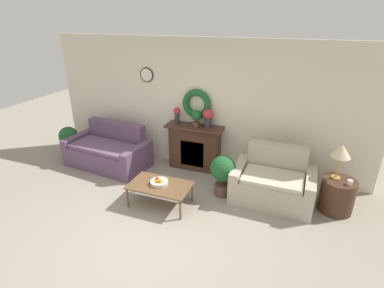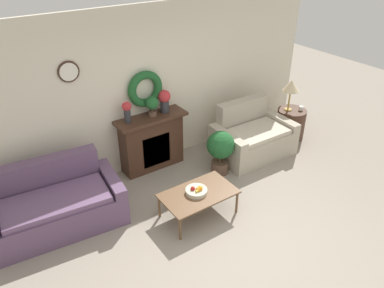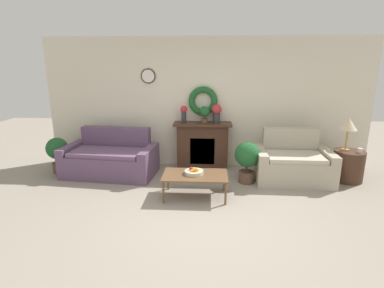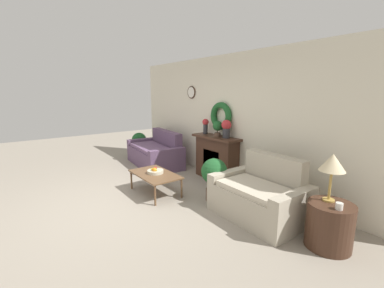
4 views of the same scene
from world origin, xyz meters
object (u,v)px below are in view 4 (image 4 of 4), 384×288
Objects in this scene: fireplace at (216,158)px; vase_on_mantel_left at (205,125)px; potted_plant_floor_by_loveseat at (214,175)px; couch_left at (156,153)px; table_lamp at (333,164)px; potted_plant_on_mantel at (218,127)px; vase_on_mantel_right at (226,128)px; loveseat_right at (260,196)px; side_table_by_loveseat at (329,225)px; fruit_bowl at (155,171)px; potted_plant_floor_by_couch at (139,142)px; mug at (339,206)px; coffee_table at (155,175)px.

vase_on_mantel_left is (-0.39, 0.01, 0.68)m from fireplace.
couch_left is at bearing 173.79° from potted_plant_floor_by_loveseat.
couch_left is 4.59m from table_lamp.
vase_on_mantel_right is at bearing 4.65° from potted_plant_on_mantel.
table_lamp is 2.49m from vase_on_mantel_right.
loveseat_right is 2.42× the size of side_table_by_loveseat.
table_lamp is at bearing 6.21° from loveseat_right.
vase_on_mantel_left is (-0.29, 1.49, 0.75)m from fruit_bowl.
couch_left is 3.06× the size of table_lamp.
potted_plant_floor_by_couch is (-2.54, -0.48, -0.73)m from vase_on_mantel_left.
loveseat_right is 1.80m from vase_on_mantel_right.
table_lamp is 0.51m from mug.
fireplace reaches higher than fruit_bowl.
couch_left reaches higher than potted_plant_floor_by_loveseat.
fruit_bowl is 0.54× the size of side_table_by_loveseat.
fruit_bowl is 0.92× the size of potted_plant_on_mantel.
fireplace is at bearing 9.15° from potted_plant_floor_by_couch.
vase_on_mantel_right is (2.10, 0.53, 0.88)m from couch_left.
fruit_bowl is 0.40× the size of potted_plant_floor_by_loveseat.
loveseat_right is 2.37m from vase_on_mantel_left.
mug is at bearing -13.49° from potted_plant_on_mantel.
couch_left is 4.59m from side_table_by_loveseat.
potted_plant_floor_by_loveseat reaches higher than side_table_by_loveseat.
couch_left is 5.49× the size of potted_plant_on_mantel.
potted_plant_on_mantel is 3.09m from potted_plant_floor_by_couch.
coffee_table is (-0.08, -1.50, -0.13)m from fireplace.
side_table_by_loveseat is (2.88, 0.88, -0.14)m from fruit_bowl.
potted_plant_floor_by_loveseat is at bearing -0.40° from couch_left.
fruit_bowl is 3.11m from mug.
potted_plant_on_mantel is (0.12, 1.48, 0.82)m from coffee_table.
mug is (0.12, -0.10, 0.33)m from side_table_by_loveseat.
vase_on_mantel_right reaches higher than mug.
coffee_table is (-1.80, -0.86, 0.03)m from loveseat_right.
side_table_by_loveseat is at bearing -13.75° from vase_on_mantel_right.
fireplace is at bearing 160.85° from loveseat_right.
vase_on_mantel_left reaches higher than potted_plant_floor_by_couch.
loveseat_right is 1.95× the size of potted_plant_floor_by_couch.
vase_on_mantel_left is at bearing 169.87° from table_lamp.
mug is at bearing -12.11° from vase_on_mantel_left.
vase_on_mantel_right is (0.39, 1.49, 0.76)m from fruit_bowl.
vase_on_mantel_left is at bearing 146.48° from potted_plant_floor_by_loveseat.
mug is at bearing 14.55° from fruit_bowl.
potted_plant_floor_by_couch is (-3.21, -0.48, -0.75)m from vase_on_mantel_right.
loveseat_right is 1.81× the size of potted_plant_floor_by_loveseat.
vase_on_mantel_left is at bearing 26.23° from couch_left.
loveseat_right reaches higher than side_table_by_loveseat.
potted_plant_on_mantel reaches higher than fruit_bowl.
potted_plant_floor_by_couch is (-5.70, 0.13, 0.16)m from side_table_by_loveseat.
side_table_by_loveseat is at bearing -12.28° from fireplace.
table_lamp is at bearing 8.15° from potted_plant_floor_by_loveseat.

